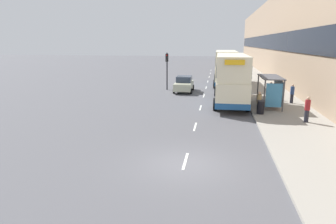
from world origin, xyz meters
name	(u,v)px	position (x,y,z in m)	size (l,w,h in m)	color
ground_plane	(185,164)	(0.00, 0.00, 0.00)	(220.00, 220.00, 0.00)	#515156
pavement	(249,75)	(6.50, 38.50, 0.07)	(5.00, 93.00, 0.14)	gray
terrace_facade	(278,38)	(10.49, 38.50, 6.04)	(3.10, 93.00, 12.09)	#9E846B
lane_mark_0	(185,161)	(0.00, 0.35, 0.01)	(0.12, 2.00, 0.01)	silver
lane_mark_1	(195,127)	(0.00, 6.21, 0.01)	(0.12, 2.00, 0.01)	silver
lane_mark_2	(200,108)	(0.00, 12.06, 0.01)	(0.12, 2.00, 0.01)	silver
lane_mark_3	(204,96)	(0.00, 17.91, 0.01)	(0.12, 2.00, 0.01)	silver
lane_mark_4	(206,88)	(0.00, 23.77, 0.01)	(0.12, 2.00, 0.01)	silver
lane_mark_5	(208,82)	(0.00, 29.62, 0.01)	(0.12, 2.00, 0.01)	silver
lane_mark_6	(209,77)	(0.00, 35.48, 0.01)	(0.12, 2.00, 0.01)	silver
lane_mark_7	(210,73)	(0.00, 41.33, 0.01)	(0.12, 2.00, 0.01)	silver
lane_mark_8	(211,70)	(0.00, 47.18, 0.01)	(0.12, 2.00, 0.01)	silver
bus_shelter	(273,86)	(5.77, 12.63, 1.88)	(1.60, 4.20, 2.48)	#4C4C51
double_decker_bus_near	(231,78)	(2.47, 14.49, 2.28)	(2.85, 10.28, 4.30)	beige
double_decker_bus_ahead	(226,67)	(2.28, 26.52, 2.28)	(2.85, 10.44, 4.30)	beige
car_0	(184,84)	(-2.32, 20.27, 0.85)	(2.01, 4.35, 1.71)	#B7B799
pedestrian_at_shelter	(271,91)	(6.09, 15.36, 1.03)	(0.35, 0.35, 1.74)	#23232D
pedestrian_1	(270,90)	(6.23, 16.32, 0.98)	(0.33, 0.33, 1.65)	#23232D
pedestrian_2	(292,94)	(7.78, 14.64, 0.99)	(0.33, 0.33, 1.67)	#23232D
pedestrian_3	(307,109)	(7.24, 8.05, 1.02)	(0.34, 0.34, 1.73)	#23232D
pedestrian_4	(259,102)	(4.43, 10.16, 0.99)	(0.33, 0.33, 1.65)	#23232D
litter_bin	(261,107)	(4.55, 10.03, 0.67)	(0.55, 0.55, 1.05)	black
traffic_light_far_kerb	(167,65)	(-4.40, 21.29, 2.85)	(0.30, 0.32, 4.21)	black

